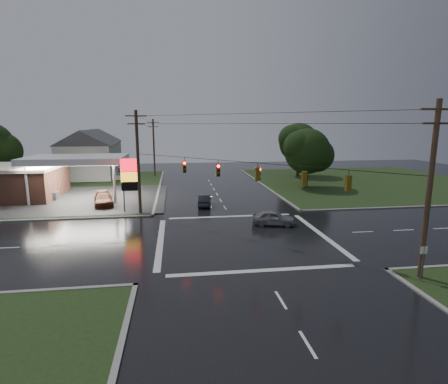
{
  "coord_description": "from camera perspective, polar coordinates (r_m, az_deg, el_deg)",
  "views": [
    {
      "loc": [
        -5.57,
        -28.2,
        9.54
      ],
      "look_at": [
        -0.93,
        5.18,
        3.0
      ],
      "focal_mm": 28.0,
      "sensor_mm": 36.0,
      "label": 1
    }
  ],
  "objects": [
    {
      "name": "car_crossing",
      "position": [
        34.01,
        8.06,
        -4.19
      ],
      "size": [
        4.41,
        2.65,
        1.4
      ],
      "primitive_type": "imported",
      "rotation": [
        0.0,
        0.0,
        1.31
      ],
      "color": "gray",
      "rests_on": "ground"
    },
    {
      "name": "tree_ne_near",
      "position": [
        54.07,
        13.58,
        6.46
      ],
      "size": [
        7.99,
        6.8,
        8.98
      ],
      "color": "black",
      "rests_on": "ground"
    },
    {
      "name": "house_near",
      "position": [
        66.22,
        -21.43,
        5.78
      ],
      "size": [
        11.05,
        8.48,
        8.6
      ],
      "color": "silver",
      "rests_on": "ground"
    },
    {
      "name": "car_north",
      "position": [
        41.63,
        -3.18,
        -1.34
      ],
      "size": [
        1.91,
        4.21,
        1.34
      ],
      "primitive_type": "imported",
      "rotation": [
        0.0,
        0.0,
        3.02
      ],
      "color": "#202129",
      "rests_on": "ground"
    },
    {
      "name": "house_far",
      "position": [
        78.11,
        -20.13,
        6.55
      ],
      "size": [
        11.05,
        8.48,
        8.6
      ],
      "color": "silver",
      "rests_on": "ground"
    },
    {
      "name": "tree_ne_far",
      "position": [
        66.3,
        12.26,
        7.83
      ],
      "size": [
        8.46,
        7.2,
        9.8
      ],
      "color": "black",
      "rests_on": "ground"
    },
    {
      "name": "ground",
      "position": [
        30.29,
        3.12,
        -7.39
      ],
      "size": [
        120.0,
        120.0,
        0.0
      ],
      "primitive_type": "plane",
      "color": "black",
      "rests_on": "ground"
    },
    {
      "name": "utility_pole_n",
      "position": [
        66.44,
        -11.38,
        7.26
      ],
      "size": [
        2.2,
        0.32,
        10.5
      ],
      "color": "#382619",
      "rests_on": "ground"
    },
    {
      "name": "pylon_sign",
      "position": [
        39.41,
        -15.03,
        2.54
      ],
      "size": [
        2.0,
        0.35,
        6.0
      ],
      "color": "#59595E",
      "rests_on": "ground"
    },
    {
      "name": "car_pump",
      "position": [
        44.16,
        -19.09,
        -1.1
      ],
      "size": [
        3.23,
        5.56,
        1.51
      ],
      "primitive_type": "imported",
      "rotation": [
        0.0,
        0.0,
        0.23
      ],
      "color": "#602C16",
      "rests_on": "ground"
    },
    {
      "name": "grass_ne",
      "position": [
        63.44,
        22.05,
        1.56
      ],
      "size": [
        36.0,
        36.0,
        0.08
      ],
      "primitive_type": "cube",
      "color": "black",
      "rests_on": "ground"
    },
    {
      "name": "utility_pole_nw",
      "position": [
        38.1,
        -13.84,
        4.91
      ],
      "size": [
        2.2,
        0.32,
        11.0
      ],
      "color": "#382619",
      "rests_on": "ground"
    },
    {
      "name": "gas_station",
      "position": [
        52.42,
        -30.39,
        1.8
      ],
      "size": [
        26.2,
        18.0,
        5.6
      ],
      "color": "#2D2D2D",
      "rests_on": "ground"
    },
    {
      "name": "utility_pole_se",
      "position": [
        24.32,
        30.52,
        0.41
      ],
      "size": [
        2.2,
        0.32,
        11.0
      ],
      "color": "#382619",
      "rests_on": "ground"
    },
    {
      "name": "traffic_signals",
      "position": [
        28.89,
        3.29,
        4.89
      ],
      "size": [
        26.87,
        26.87,
        1.47
      ],
      "color": "black",
      "rests_on": "ground"
    },
    {
      "name": "grass_nw",
      "position": [
        58.7,
        -28.15,
        0.36
      ],
      "size": [
        36.0,
        36.0,
        0.08
      ],
      "primitive_type": "cube",
      "color": "black",
      "rests_on": "ground"
    }
  ]
}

